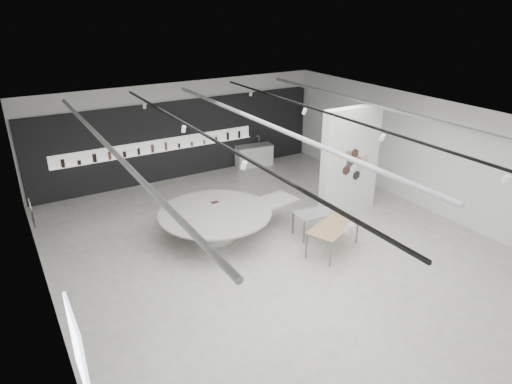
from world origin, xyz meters
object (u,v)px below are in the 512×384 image
sample_table_wood (333,228)px  sample_table_stone (318,214)px  display_island (218,220)px  kitchen_counter (254,155)px  partition_column (350,161)px

sample_table_wood → sample_table_stone: 1.09m
display_island → kitchen_counter: kitchen_counter is taller
sample_table_stone → kitchen_counter: kitchen_counter is taller
sample_table_stone → partition_column: bearing=22.8°
partition_column → sample_table_wood: 3.01m
display_island → kitchen_counter: size_ratio=2.78×
kitchen_counter → display_island: bearing=-123.0°
partition_column → sample_table_wood: size_ratio=1.90×
display_island → sample_table_wood: (2.47, -2.42, 0.18)m
partition_column → display_island: bearing=172.7°
sample_table_wood → sample_table_stone: size_ratio=1.27×
partition_column → sample_table_wood: (-2.14, -1.84, -1.06)m
display_island → sample_table_stone: size_ratio=3.15×
partition_column → kitchen_counter: 5.71m
sample_table_stone → kitchen_counter: (1.46, 6.32, -0.22)m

